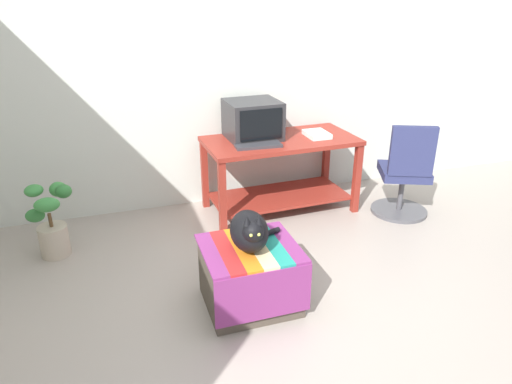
# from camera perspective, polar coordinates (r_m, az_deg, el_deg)

# --- Properties ---
(ground_plane) EXTENTS (14.00, 14.00, 0.00)m
(ground_plane) POSITION_cam_1_polar(r_m,az_deg,el_deg) (3.05, 4.89, -15.76)
(ground_plane) COLOR #9E9389
(back_wall) EXTENTS (8.00, 0.10, 2.60)m
(back_wall) POSITION_cam_1_polar(r_m,az_deg,el_deg) (4.36, -5.29, 15.17)
(back_wall) COLOR silver
(back_wall) RESTS_ON ground_plane
(desk) EXTENTS (1.40, 0.73, 0.70)m
(desk) POSITION_cam_1_polar(r_m,az_deg,el_deg) (4.28, 3.00, 3.76)
(desk) COLOR maroon
(desk) RESTS_ON ground_plane
(tv_monitor) EXTENTS (0.48, 0.45, 0.34)m
(tv_monitor) POSITION_cam_1_polar(r_m,az_deg,el_deg) (4.19, -0.40, 8.88)
(tv_monitor) COLOR #28282B
(tv_monitor) RESTS_ON desk
(keyboard) EXTENTS (0.41, 0.17, 0.02)m
(keyboard) POSITION_cam_1_polar(r_m,az_deg,el_deg) (3.98, 0.28, 5.77)
(keyboard) COLOR #333338
(keyboard) RESTS_ON desk
(book) EXTENTS (0.19, 0.26, 0.04)m
(book) POSITION_cam_1_polar(r_m,az_deg,el_deg) (4.31, 7.54, 7.10)
(book) COLOR white
(book) RESTS_ON desk
(ottoman_with_blanket) EXTENTS (0.61, 0.57, 0.43)m
(ottoman_with_blanket) POSITION_cam_1_polar(r_m,az_deg,el_deg) (3.07, -0.71, -10.33)
(ottoman_with_blanket) COLOR #4C4238
(ottoman_with_blanket) RESTS_ON ground_plane
(cat) EXTENTS (0.40, 0.40, 0.29)m
(cat) POSITION_cam_1_polar(r_m,az_deg,el_deg) (2.88, -0.79, -4.83)
(cat) COLOR black
(cat) RESTS_ON ottoman_with_blanket
(potted_plant) EXTENTS (0.35, 0.41, 0.58)m
(potted_plant) POSITION_cam_1_polar(r_m,az_deg,el_deg) (3.92, -23.93, -3.51)
(potted_plant) COLOR #B7A893
(potted_plant) RESTS_ON ground_plane
(office_chair) EXTENTS (0.55, 0.55, 0.89)m
(office_chair) POSITION_cam_1_polar(r_m,az_deg,el_deg) (4.40, 17.93, 1.85)
(office_chair) COLOR #4C4C51
(office_chair) RESTS_ON ground_plane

